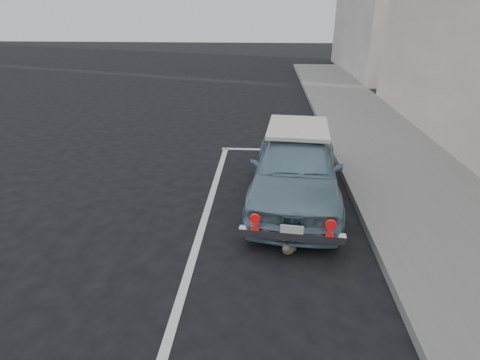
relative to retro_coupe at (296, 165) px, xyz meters
The scene contains 5 objects.
sidewalk 3.16m from the retro_coupe, 36.40° to the right, with size 2.80×40.00×0.15m, color slate.
pline_front 2.75m from the retro_coupe, 94.37° to the left, with size 3.00×0.12×0.01m, color silver.
pline_side 1.94m from the retro_coupe, 152.32° to the right, with size 0.12×7.00×0.01m, color silver.
retro_coupe is the anchor object (origin of this frame).
cat 1.95m from the retro_coupe, 95.84° to the right, with size 0.30×0.40×0.24m.
Camera 1 is at (0.11, -2.70, 3.35)m, focal length 28.00 mm.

